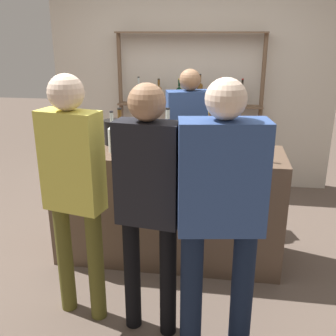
{
  "coord_description": "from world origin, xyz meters",
  "views": [
    {
      "loc": [
        0.46,
        -3.05,
        1.9
      ],
      "look_at": [
        0.0,
        0.0,
        0.83
      ],
      "focal_mm": 42.0,
      "sensor_mm": 36.0,
      "label": 1
    }
  ],
  "objects_px": {
    "counter_bottle_2": "(113,137)",
    "counter_bottle_3": "(121,133)",
    "wine_glass": "(160,140)",
    "customer_right": "(221,204)",
    "counter_bottle_1": "(209,138)",
    "customer_center": "(148,194)",
    "server_behind_counter": "(189,136)",
    "cork_jar": "(139,146)",
    "counter_bottle_4": "(252,145)",
    "counter_bottle_0": "(168,133)",
    "ice_bucket": "(115,132)",
    "customer_left": "(73,181)"
  },
  "relations": [
    {
      "from": "counter_bottle_3",
      "to": "server_behind_counter",
      "type": "height_order",
      "value": "server_behind_counter"
    },
    {
      "from": "counter_bottle_2",
      "to": "customer_left",
      "type": "distance_m",
      "value": 0.77
    },
    {
      "from": "counter_bottle_1",
      "to": "counter_bottle_2",
      "type": "distance_m",
      "value": 0.78
    },
    {
      "from": "counter_bottle_4",
      "to": "customer_left",
      "type": "relative_size",
      "value": 0.19
    },
    {
      "from": "counter_bottle_3",
      "to": "server_behind_counter",
      "type": "xyz_separation_m",
      "value": [
        0.5,
        0.74,
        -0.19
      ]
    },
    {
      "from": "counter_bottle_3",
      "to": "counter_bottle_0",
      "type": "bearing_deg",
      "value": 6.52
    },
    {
      "from": "counter_bottle_4",
      "to": "customer_right",
      "type": "height_order",
      "value": "customer_right"
    },
    {
      "from": "cork_jar",
      "to": "server_behind_counter",
      "type": "xyz_separation_m",
      "value": [
        0.31,
        0.87,
        -0.13
      ]
    },
    {
      "from": "counter_bottle_2",
      "to": "counter_bottle_1",
      "type": "bearing_deg",
      "value": 4.06
    },
    {
      "from": "counter_bottle_0",
      "to": "customer_right",
      "type": "distance_m",
      "value": 1.16
    },
    {
      "from": "counter_bottle_3",
      "to": "customer_right",
      "type": "xyz_separation_m",
      "value": [
        0.85,
        -1.01,
        -0.13
      ]
    },
    {
      "from": "counter_bottle_0",
      "to": "customer_center",
      "type": "relative_size",
      "value": 0.21
    },
    {
      "from": "customer_right",
      "to": "server_behind_counter",
      "type": "xyz_separation_m",
      "value": [
        -0.35,
        1.74,
        -0.06
      ]
    },
    {
      "from": "counter_bottle_1",
      "to": "ice_bucket",
      "type": "xyz_separation_m",
      "value": [
        -0.82,
        0.18,
        -0.03
      ]
    },
    {
      "from": "counter_bottle_1",
      "to": "counter_bottle_3",
      "type": "xyz_separation_m",
      "value": [
        -0.73,
        0.03,
        -0.0
      ]
    },
    {
      "from": "counter_bottle_2",
      "to": "ice_bucket",
      "type": "height_order",
      "value": "counter_bottle_2"
    },
    {
      "from": "counter_bottle_3",
      "to": "server_behind_counter",
      "type": "relative_size",
      "value": 0.22
    },
    {
      "from": "counter_bottle_0",
      "to": "counter_bottle_2",
      "type": "height_order",
      "value": "counter_bottle_0"
    },
    {
      "from": "ice_bucket",
      "to": "server_behind_counter",
      "type": "bearing_deg",
      "value": 45.06
    },
    {
      "from": "cork_jar",
      "to": "customer_left",
      "type": "xyz_separation_m",
      "value": [
        -0.27,
        -0.71,
        -0.04
      ]
    },
    {
      "from": "counter_bottle_1",
      "to": "customer_right",
      "type": "bearing_deg",
      "value": -82.97
    },
    {
      "from": "counter_bottle_1",
      "to": "ice_bucket",
      "type": "distance_m",
      "value": 0.84
    },
    {
      "from": "counter_bottle_2",
      "to": "counter_bottle_3",
      "type": "distance_m",
      "value": 0.1
    },
    {
      "from": "counter_bottle_0",
      "to": "counter_bottle_4",
      "type": "xyz_separation_m",
      "value": [
        0.67,
        -0.18,
        -0.02
      ]
    },
    {
      "from": "counter_bottle_4",
      "to": "server_behind_counter",
      "type": "bearing_deg",
      "value": 122.97
    },
    {
      "from": "customer_right",
      "to": "server_behind_counter",
      "type": "bearing_deg",
      "value": 2.68
    },
    {
      "from": "counter_bottle_2",
      "to": "counter_bottle_4",
      "type": "xyz_separation_m",
      "value": [
        1.1,
        -0.05,
        -0.0
      ]
    },
    {
      "from": "wine_glass",
      "to": "customer_right",
      "type": "height_order",
      "value": "customer_right"
    },
    {
      "from": "customer_right",
      "to": "counter_bottle_1",
      "type": "bearing_deg",
      "value": -1.78
    },
    {
      "from": "counter_bottle_0",
      "to": "counter_bottle_3",
      "type": "distance_m",
      "value": 0.39
    },
    {
      "from": "counter_bottle_0",
      "to": "ice_bucket",
      "type": "distance_m",
      "value": 0.49
    },
    {
      "from": "counter_bottle_0",
      "to": "customer_right",
      "type": "height_order",
      "value": "customer_right"
    },
    {
      "from": "counter_bottle_2",
      "to": "server_behind_counter",
      "type": "relative_size",
      "value": 0.21
    },
    {
      "from": "customer_center",
      "to": "server_behind_counter",
      "type": "bearing_deg",
      "value": 5.18
    },
    {
      "from": "counter_bottle_1",
      "to": "counter_bottle_4",
      "type": "distance_m",
      "value": 0.34
    },
    {
      "from": "counter_bottle_0",
      "to": "server_behind_counter",
      "type": "height_order",
      "value": "server_behind_counter"
    },
    {
      "from": "customer_right",
      "to": "counter_bottle_3",
      "type": "bearing_deg",
      "value": 31.4
    },
    {
      "from": "counter_bottle_4",
      "to": "cork_jar",
      "type": "distance_m",
      "value": 0.87
    },
    {
      "from": "customer_center",
      "to": "wine_glass",
      "type": "bearing_deg",
      "value": 12.49
    },
    {
      "from": "customer_center",
      "to": "counter_bottle_4",
      "type": "bearing_deg",
      "value": -30.82
    },
    {
      "from": "customer_left",
      "to": "wine_glass",
      "type": "bearing_deg",
      "value": -18.23
    },
    {
      "from": "cork_jar",
      "to": "server_behind_counter",
      "type": "bearing_deg",
      "value": 70.36
    },
    {
      "from": "counter_bottle_3",
      "to": "cork_jar",
      "type": "xyz_separation_m",
      "value": [
        0.19,
        -0.13,
        -0.06
      ]
    },
    {
      "from": "wine_glass",
      "to": "server_behind_counter",
      "type": "height_order",
      "value": "server_behind_counter"
    },
    {
      "from": "counter_bottle_1",
      "to": "wine_glass",
      "type": "height_order",
      "value": "counter_bottle_1"
    },
    {
      "from": "wine_glass",
      "to": "customer_right",
      "type": "relative_size",
      "value": 0.1
    },
    {
      "from": "counter_bottle_3",
      "to": "customer_left",
      "type": "relative_size",
      "value": 0.21
    },
    {
      "from": "customer_right",
      "to": "cork_jar",
      "type": "bearing_deg",
      "value": 28.51
    },
    {
      "from": "counter_bottle_1",
      "to": "counter_bottle_2",
      "type": "bearing_deg",
      "value": -175.94
    },
    {
      "from": "counter_bottle_1",
      "to": "customer_center",
      "type": "relative_size",
      "value": 0.21
    }
  ]
}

